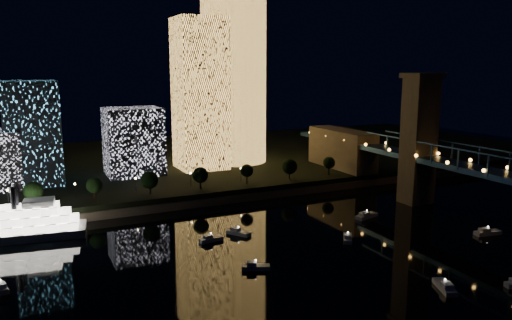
# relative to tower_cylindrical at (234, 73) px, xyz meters

# --- Properties ---
(ground) EXTENTS (520.00, 520.00, 0.00)m
(ground) POSITION_rel_tower_cylindrical_xyz_m (-25.32, -137.04, -49.28)
(ground) COLOR black
(ground) RESTS_ON ground
(far_bank) EXTENTS (420.00, 160.00, 5.00)m
(far_bank) POSITION_rel_tower_cylindrical_xyz_m (-25.32, 22.96, -46.78)
(far_bank) COLOR black
(far_bank) RESTS_ON ground
(seawall) EXTENTS (420.00, 6.00, 3.00)m
(seawall) POSITION_rel_tower_cylindrical_xyz_m (-25.32, -55.04, -47.78)
(seawall) COLOR #6B5E4C
(seawall) RESTS_ON ground
(tower_cylindrical) EXTENTS (34.00, 34.00, 88.32)m
(tower_cylindrical) POSITION_rel_tower_cylindrical_xyz_m (0.00, 0.00, 0.00)
(tower_cylindrical) COLOR #FFB751
(tower_cylindrical) RESTS_ON far_bank
(tower_rectangular) EXTENTS (21.81, 21.81, 69.39)m
(tower_rectangular) POSITION_rel_tower_cylindrical_xyz_m (-20.94, -9.11, -9.59)
(tower_rectangular) COLOR #FFB751
(tower_rectangular) RESTS_ON far_bank
(midrise_blocks) EXTENTS (93.71, 30.29, 41.80)m
(midrise_blocks) POSITION_rel_tower_cylindrical_xyz_m (-94.88, -11.38, -27.64)
(midrise_blocks) COLOR white
(midrise_blocks) RESTS_ON far_bank
(motorboats) EXTENTS (144.15, 76.56, 2.78)m
(motorboats) POSITION_rel_tower_cylindrical_xyz_m (-25.24, -122.69, -48.47)
(motorboats) COLOR silver
(motorboats) RESTS_ON ground
(esplanade_trees) EXTENTS (165.21, 6.71, 8.86)m
(esplanade_trees) POSITION_rel_tower_cylindrical_xyz_m (-55.49, -49.04, -38.81)
(esplanade_trees) COLOR black
(esplanade_trees) RESTS_ON far_bank
(street_lamps) EXTENTS (132.70, 0.70, 5.65)m
(street_lamps) POSITION_rel_tower_cylindrical_xyz_m (-59.32, -43.04, -40.26)
(street_lamps) COLOR black
(street_lamps) RESTS_ON far_bank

